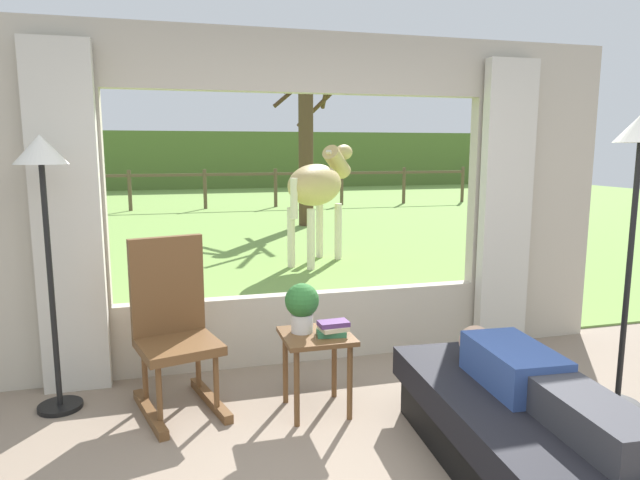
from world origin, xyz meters
TOP-DOWN VIEW (x-y plane):
  - back_wall_with_window at (0.00, 2.26)m, footprint 5.20×0.12m
  - curtain_panel_left at (-1.69, 2.12)m, footprint 0.44×0.10m
  - curtain_panel_right at (1.69, 2.12)m, footprint 0.44×0.10m
  - outdoor_pasture_lawn at (0.00, 13.16)m, footprint 36.00×21.68m
  - distant_hill_ridge at (0.00, 23.00)m, footprint 36.00×2.00m
  - recliner_sofa at (0.74, 0.38)m, footprint 1.01×1.76m
  - reclining_person at (0.74, 0.33)m, footprint 0.38×1.44m
  - rocking_chair at (-1.03, 1.67)m, footprint 0.62×0.78m
  - side_table at (-0.15, 1.35)m, footprint 0.44×0.44m
  - potted_plant at (-0.23, 1.41)m, footprint 0.22×0.22m
  - book_stack at (-0.06, 1.29)m, footprint 0.21×0.15m
  - floor_lamp_left at (-1.76, 1.82)m, footprint 0.32×0.32m
  - floor_lamp_right at (1.80, 0.89)m, footprint 0.32×0.32m
  - horse at (1.10, 5.97)m, footprint 1.51×1.55m
  - pasture_tree at (1.93, 9.99)m, footprint 1.50×1.46m
  - pasture_fence_line at (0.00, 14.06)m, footprint 16.10×0.10m

SIDE VIEW (x-z plane):
  - outdoor_pasture_lawn at x=0.00m, z-range 0.00..0.02m
  - recliner_sofa at x=0.74m, z-range 0.01..0.43m
  - side_table at x=-0.15m, z-range 0.17..0.69m
  - reclining_person at x=0.74m, z-range 0.41..0.63m
  - rocking_chair at x=-1.03m, z-range -0.01..1.11m
  - book_stack at x=-0.06m, z-range 0.52..0.61m
  - potted_plant at x=-0.23m, z-range 0.54..0.86m
  - pasture_fence_line at x=0.00m, z-range 0.19..1.29m
  - horse at x=1.10m, z-range 0.29..2.02m
  - curtain_panel_left at x=-1.69m, z-range 0.00..2.40m
  - curtain_panel_right at x=1.69m, z-range 0.00..2.40m
  - distant_hill_ridge at x=0.00m, z-range 0.00..2.40m
  - back_wall_with_window at x=0.00m, z-range -0.03..2.52m
  - floor_lamp_left at x=-1.76m, z-range 0.54..2.32m
  - floor_lamp_right at x=1.80m, z-range 0.59..2.49m
  - pasture_tree at x=1.93m, z-range -0.04..3.51m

